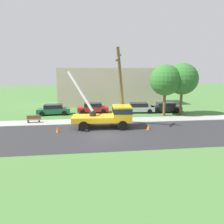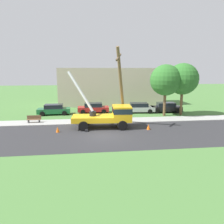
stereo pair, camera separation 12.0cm
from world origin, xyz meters
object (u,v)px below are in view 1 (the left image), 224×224
utility_truck (110,115)px  parked_sedan_black (165,107)px  parked_sedan_silver (139,108)px  leaning_utility_pole (121,87)px  roadside_tree_near (182,79)px  parked_sedan_green (54,110)px  roadside_tree_far (165,80)px  parked_sedan_red (93,108)px  traffic_cone_behind (58,130)px  traffic_cone_ahead (148,127)px  park_bench (34,119)px

utility_truck → parked_sedan_black: utility_truck is taller
parked_sedan_silver → leaning_utility_pole: bearing=-117.9°
roadside_tree_near → parked_sedan_silver: bearing=156.3°
utility_truck → parked_sedan_green: (-6.85, 7.89, -0.70)m
parked_sedan_silver → parked_sedan_black: 3.98m
leaning_utility_pole → parked_sedan_green: (-8.18, 7.23, -3.60)m
roadside_tree_far → parked_sedan_green: bearing=170.0°
utility_truck → roadside_tree_near: roadside_tree_near is taller
utility_truck → roadside_tree_far: (7.99, 5.26, 3.35)m
parked_sedan_red → parked_sedan_black: size_ratio=0.98×
traffic_cone_behind → traffic_cone_ahead: bearing=-0.6°
utility_truck → traffic_cone_behind: size_ratio=12.05×
traffic_cone_behind → parked_sedan_green: bearing=99.6°
traffic_cone_ahead → roadside_tree_far: roadside_tree_far is taller
parked_sedan_black → leaning_utility_pole: bearing=-138.1°
roadside_tree_far → traffic_cone_behind: bearing=-154.1°
utility_truck → traffic_cone_ahead: (3.90, -1.30, -1.13)m
traffic_cone_ahead → park_bench: bearing=160.8°
utility_truck → park_bench: utility_truck is taller
utility_truck → traffic_cone_behind: bearing=-167.2°
leaning_utility_pole → parked_sedan_green: 11.49m
traffic_cone_behind → leaning_utility_pole: bearing=15.7°
traffic_cone_behind → roadside_tree_near: roadside_tree_near is taller
parked_sedan_black → traffic_cone_ahead: bearing=-120.2°
utility_truck → parked_sedan_black: size_ratio=1.49×
traffic_cone_behind → park_bench: park_bench is taller
park_bench → roadside_tree_near: (18.92, 2.51, 4.41)m
traffic_cone_behind → utility_truck: bearing=12.8°
parked_sedan_red → roadside_tree_near: (11.85, -3.05, 4.16)m
parked_sedan_black → park_bench: size_ratio=2.84×
traffic_cone_behind → parked_sedan_black: bearing=31.5°
utility_truck → traffic_cone_behind: utility_truck is taller
traffic_cone_ahead → parked_sedan_black: parked_sedan_black is taller
utility_truck → park_bench: bearing=160.5°
roadside_tree_near → roadside_tree_far: roadside_tree_near is taller
parked_sedan_black → roadside_tree_near: (1.33, -2.13, 4.16)m
traffic_cone_ahead → roadside_tree_far: (4.10, 6.56, 4.47)m
parked_sedan_silver → parked_sedan_black: (3.98, -0.20, 0.00)m
traffic_cone_ahead → roadside_tree_near: roadside_tree_near is taller
utility_truck → roadside_tree_near: bearing=27.8°
roadside_tree_far → roadside_tree_near: bearing=5.8°
parked_sedan_green → park_bench: bearing=-108.4°
parked_sedan_red → utility_truck: bearing=-80.7°
parked_sedan_green → parked_sedan_red: (5.45, 0.67, 0.00)m
leaning_utility_pole → parked_sedan_black: (7.79, 6.98, -3.60)m
parked_sedan_red → park_bench: size_ratio=2.78×
utility_truck → parked_sedan_red: utility_truck is taller
parked_sedan_black → roadside_tree_near: 4.86m
traffic_cone_behind → parked_sedan_red: bearing=68.1°
traffic_cone_ahead → park_bench: (-12.37, 4.31, 0.18)m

